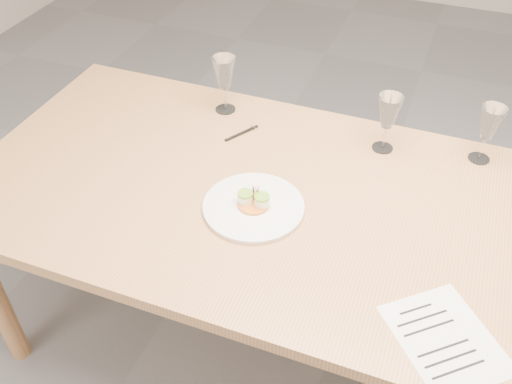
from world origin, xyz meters
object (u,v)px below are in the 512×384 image
at_px(dining_table, 347,229).
at_px(dinner_plate, 254,206).
at_px(recipe_sheet, 445,339).
at_px(wine_glass_1, 389,113).
at_px(wine_glass_2, 490,124).
at_px(wine_glass_0, 224,74).
at_px(ballpoint_pen, 242,133).

relative_size(dining_table, dinner_plate, 8.01).
xyz_separation_m(dinner_plate, recipe_sheet, (0.58, -0.26, -0.01)).
height_order(dinner_plate, wine_glass_1, wine_glass_1).
relative_size(dining_table, wine_glass_2, 12.18).
xyz_separation_m(recipe_sheet, wine_glass_1, (-0.29, 0.69, 0.14)).
relative_size(recipe_sheet, wine_glass_2, 1.79).
bearing_deg(wine_glass_2, recipe_sheet, -91.24).
bearing_deg(dining_table, dinner_plate, -162.56).
height_order(wine_glass_0, wine_glass_2, wine_glass_0).
bearing_deg(wine_glass_1, ballpoint_pen, -168.75).
xyz_separation_m(dining_table, wine_glass_1, (0.03, 0.35, 0.21)).
relative_size(dinner_plate, wine_glass_2, 1.52).
bearing_deg(dinner_plate, wine_glass_2, 39.03).
bearing_deg(recipe_sheet, dining_table, 91.71).
distance_m(recipe_sheet, ballpoint_pen, 0.97).
relative_size(dinner_plate, ballpoint_pen, 2.42).
bearing_deg(dinner_plate, wine_glass_1, 55.75).
bearing_deg(wine_glass_2, ballpoint_pen, -169.22).
height_order(ballpoint_pen, wine_glass_1, wine_glass_1).
bearing_deg(dinner_plate, wine_glass_0, 122.04).
bearing_deg(ballpoint_pen, recipe_sheet, -97.37).
bearing_deg(recipe_sheet, ballpoint_pen, 100.83).
height_order(dinner_plate, wine_glass_0, wine_glass_0).
xyz_separation_m(wine_glass_0, wine_glass_2, (0.89, 0.03, -0.01)).
xyz_separation_m(recipe_sheet, wine_glass_2, (0.02, 0.75, 0.14)).
bearing_deg(dinner_plate, dining_table, 17.44).
height_order(dining_table, wine_glass_1, wine_glass_1).
bearing_deg(ballpoint_pen, dinner_plate, -121.79).
height_order(dining_table, wine_glass_0, wine_glass_0).
distance_m(recipe_sheet, wine_glass_2, 0.76).
distance_m(ballpoint_pen, wine_glass_0, 0.22).
distance_m(ballpoint_pen, wine_glass_1, 0.50).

